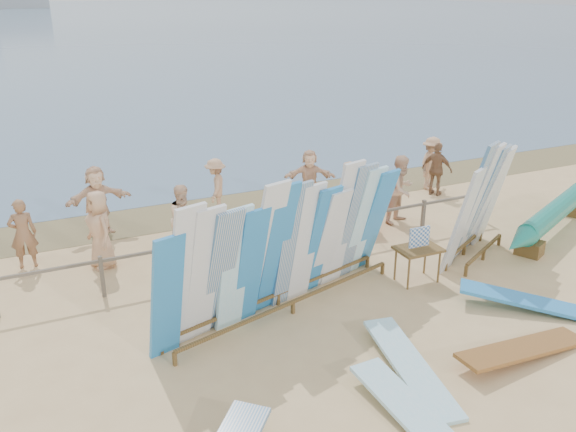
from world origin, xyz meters
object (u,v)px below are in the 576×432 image
beachgoer_2 (184,220)px  flat_board_b (410,372)px  side_surfboard_rack (479,205)px  beachgoer_5 (309,177)px  beachgoer_1 (23,234)px  beachgoer_0 (100,229)px  flat_board_c (522,356)px  beachgoer_10 (437,169)px  vendor_table (417,263)px  beachgoer_3 (216,187)px  outrigger_canoe (556,212)px  beach_chair_left (271,235)px  flat_board_d (529,310)px  beach_chair_right (331,230)px  beachgoer_8 (401,189)px  beachgoer_6 (349,189)px  main_surfboard_rack (285,250)px  beachgoer_11 (98,200)px  stroller (365,214)px  beachgoer_extra_0 (431,163)px  flat_board_a (416,426)px

beachgoer_2 → flat_board_b: bearing=-89.7°
side_surfboard_rack → beachgoer_5: side_surfboard_rack is taller
side_surfboard_rack → beachgoer_1: side_surfboard_rack is taller
flat_board_b → beachgoer_0: 7.50m
flat_board_c → beachgoer_10: bearing=-30.5°
vendor_table → beachgoer_3: beachgoer_3 is taller
outrigger_canoe → beachgoer_5: bearing=109.5°
beach_chair_left → beachgoer_1: size_ratio=0.51×
beachgoer_10 → flat_board_d: bearing=127.0°
beach_chair_right → beachgoer_8: bearing=-25.0°
beachgoer_6 → beachgoer_0: beachgoer_0 is taller
main_surfboard_rack → beachgoer_11: (-2.63, 5.60, -0.38)m
beach_chair_right → beachgoer_6: beachgoer_6 is taller
outrigger_canoe → beachgoer_1: beachgoer_1 is taller
beachgoer_10 → beachgoer_3: bearing=48.8°
stroller → beachgoer_6: 1.11m
beachgoer_10 → beachgoer_6: bearing=67.6°
flat_board_c → beachgoer_0: beachgoer_0 is taller
beachgoer_5 → beach_chair_left: bearing=-111.4°
beach_chair_left → beachgoer_2: (-2.06, 0.38, 0.61)m
main_surfboard_rack → outrigger_canoe: main_surfboard_rack is taller
beachgoer_3 → beach_chair_right: bearing=57.8°
outrigger_canoe → flat_board_c: size_ratio=2.21×
beachgoer_extra_0 → beachgoer_0: bearing=159.0°
vendor_table → stroller: 3.07m
main_surfboard_rack → beachgoer_extra_0: 8.81m
main_surfboard_rack → flat_board_d: 4.97m
flat_board_c → beachgoer_3: bearing=13.1°
side_surfboard_rack → stroller: side_surfboard_rack is taller
beachgoer_11 → beachgoer_extra_0: 9.94m
vendor_table → side_surfboard_rack: bearing=13.0°
main_surfboard_rack → vendor_table: 3.19m
flat_board_d → beach_chair_right: bearing=63.2°
beachgoer_8 → beachgoer_3: bearing=126.5°
side_surfboard_rack → beachgoer_extra_0: side_surfboard_rack is taller
beachgoer_8 → beachgoer_6: size_ratio=1.18×
side_surfboard_rack → beachgoer_10: side_surfboard_rack is taller
beachgoer_11 → beachgoer_6: 6.61m
flat_board_a → beachgoer_extra_0: size_ratio=1.63×
outrigger_canoe → flat_board_d: bearing=-167.7°
beachgoer_6 → beachgoer_0: size_ratio=0.87×
flat_board_c → stroller: (0.64, 6.14, 0.42)m
beachgoer_5 → beachgoer_extra_0: 4.03m
beachgoer_1 → beachgoer_3: 5.22m
side_surfboard_rack → beachgoer_6: size_ratio=1.88×
outrigger_canoe → vendor_table: (-4.83, -0.72, -0.16)m
main_surfboard_rack → beach_chair_left: 3.41m
beachgoer_3 → outrigger_canoe: bearing=80.8°
flat_board_b → flat_board_c: 2.08m
beachgoer_10 → main_surfboard_rack: bearing=91.8°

